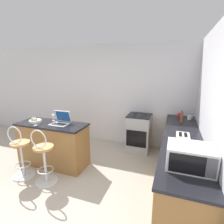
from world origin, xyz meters
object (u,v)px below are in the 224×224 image
(laptop, at_px, (61,121))
(fruit_bowl, at_px, (35,121))
(wine_glass_tall, at_px, (35,120))
(wine_glass_short, at_px, (53,116))
(bar_stool_near, at_px, (21,153))
(mug_red, at_px, (180,115))
(pepper_mill, at_px, (182,117))
(microwave, at_px, (190,157))
(stove_range, at_px, (139,133))
(mug_white, at_px, (189,118))
(bar_stool_far, at_px, (44,158))
(toaster, at_px, (182,141))

(laptop, height_order, fruit_bowl, laptop)
(laptop, distance_m, fruit_bowl, 0.56)
(wine_glass_tall, distance_m, wine_glass_short, 0.41)
(bar_stool_near, xyz_separation_m, laptop, (0.45, 0.65, 0.48))
(wine_glass_tall, distance_m, mug_red, 3.14)
(bar_stool_near, height_order, laptop, laptop)
(pepper_mill, bearing_deg, laptop, -157.94)
(wine_glass_short, bearing_deg, microwave, -20.94)
(laptop, xyz_separation_m, wine_glass_short, (-0.28, 0.12, 0.05))
(stove_range, bearing_deg, fruit_bowl, -145.01)
(mug_white, bearing_deg, wine_glass_short, -158.30)
(bar_stool_near, xyz_separation_m, mug_red, (2.72, 2.02, 0.47))
(mug_red, bearing_deg, wine_glass_tall, -148.52)
(bar_stool_near, bearing_deg, pepper_mill, 29.91)
(fruit_bowl, bearing_deg, bar_stool_far, -40.09)
(wine_glass_tall, bearing_deg, laptop, 33.98)
(wine_glass_tall, bearing_deg, mug_red, 31.48)
(toaster, height_order, wine_glass_short, toaster)
(bar_stool_near, relative_size, stove_range, 1.12)
(microwave, xyz_separation_m, fruit_bowl, (-2.89, 0.76, -0.09))
(fruit_bowl, relative_size, mug_white, 2.35)
(microwave, bearing_deg, fruit_bowl, 165.28)
(stove_range, distance_m, fruit_bowl, 2.38)
(bar_stool_far, bearing_deg, microwave, -5.95)
(bar_stool_far, bearing_deg, mug_white, 37.80)
(bar_stool_far, xyz_separation_m, wine_glass_tall, (-0.48, 0.38, 0.54))
(stove_range, xyz_separation_m, fruit_bowl, (-1.91, -1.34, 0.49))
(fruit_bowl, xyz_separation_m, pepper_mill, (2.84, 1.06, 0.09))
(microwave, distance_m, fruit_bowl, 2.99)
(bar_stool_near, bearing_deg, microwave, -4.84)
(mug_red, height_order, pepper_mill, pepper_mill)
(bar_stool_far, relative_size, mug_white, 9.64)
(bar_stool_far, relative_size, wine_glass_short, 6.70)
(stove_range, relative_size, mug_red, 8.94)
(bar_stool_far, xyz_separation_m, pepper_mill, (2.22, 1.58, 0.54))
(mug_red, relative_size, pepper_mill, 0.39)
(laptop, bearing_deg, fruit_bowl, -167.01)
(toaster, bearing_deg, wine_glass_short, 169.09)
(toaster, relative_size, fruit_bowl, 1.03)
(toaster, xyz_separation_m, mug_white, (0.19, 1.58, -0.05))
(toaster, height_order, fruit_bowl, toaster)
(bar_stool_near, height_order, toaster, toaster)
(pepper_mill, bearing_deg, fruit_bowl, -159.61)
(bar_stool_far, distance_m, stove_range, 2.26)
(bar_stool_far, bearing_deg, bar_stool_near, 180.00)
(mug_red, distance_m, fruit_bowl, 3.19)
(bar_stool_near, relative_size, wine_glass_tall, 6.23)
(toaster, distance_m, mug_white, 1.60)
(fruit_bowl, bearing_deg, bar_stool_near, -79.43)
(mug_red, xyz_separation_m, wine_glass_short, (-2.55, -1.25, 0.06))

